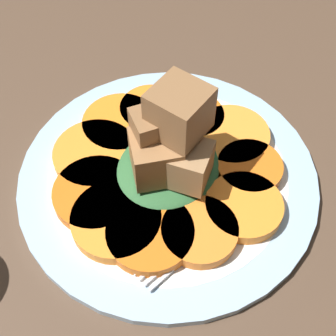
{
  "coord_description": "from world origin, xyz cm",
  "views": [
    {
      "loc": [
        -19.7,
        -19.62,
        41.92
      ],
      "look_at": [
        0.0,
        0.0,
        4.1
      ],
      "focal_mm": 50.0,
      "sensor_mm": 36.0,
      "label": 1
    }
  ],
  "objects": [
    {
      "name": "carrot_slice_6",
      "position": [
        -2.9,
        -6.99,
        3.75
      ],
      "size": [
        7.16,
        7.16,
        1.3
      ],
      "primitive_type": "cylinder",
      "color": "orange",
      "rests_on": "plate"
    },
    {
      "name": "carrot_slice_3",
      "position": [
        -6.95,
        2.92,
        3.75
      ],
      "size": [
        8.51,
        8.51,
        1.3
      ],
      "primitive_type": "cylinder",
      "color": "#D66114",
      "rests_on": "plate"
    },
    {
      "name": "table_slab",
      "position": [
        0.0,
        0.0,
        1.0
      ],
      "size": [
        120.0,
        120.0,
        2.0
      ],
      "primitive_type": "cube",
      "color": "#4C3828",
      "rests_on": "ground"
    },
    {
      "name": "fork",
      "position": [
        -1.19,
        -6.91,
        3.3
      ],
      "size": [
        18.59,
        2.47,
        0.4
      ],
      "rotation": [
        0.0,
        0.0,
        -0.03
      ],
      "color": "silver",
      "rests_on": "plate"
    },
    {
      "name": "carrot_slice_0",
      "position": [
        4.51,
        7.16,
        3.75
      ],
      "size": [
        6.91,
        6.91,
        1.3
      ],
      "primitive_type": "cylinder",
      "color": "orange",
      "rests_on": "plate"
    },
    {
      "name": "carrot_slice_2",
      "position": [
        -3.9,
        6.69,
        3.75
      ],
      "size": [
        8.75,
        8.75,
        1.3
      ],
      "primitive_type": "cylinder",
      "color": "orange",
      "rests_on": "plate"
    },
    {
      "name": "plate",
      "position": [
        0.0,
        0.0,
        2.52
      ],
      "size": [
        30.59,
        30.59,
        1.05
      ],
      "color": "#99B7D1",
      "rests_on": "table_slab"
    },
    {
      "name": "carrot_slice_5",
      "position": [
        -6.27,
        -3.93,
        3.75
      ],
      "size": [
        8.18,
        8.18,
        1.3
      ],
      "primitive_type": "cylinder",
      "color": "#D76115",
      "rests_on": "plate"
    },
    {
      "name": "carrot_slice_8",
      "position": [
        6.02,
        -5.69,
        3.75
      ],
      "size": [
        6.65,
        6.65,
        1.3
      ],
      "primitive_type": "cylinder",
      "color": "orange",
      "rests_on": "plate"
    },
    {
      "name": "center_pile",
      "position": [
        -0.18,
        -0.3,
        7.03
      ],
      "size": [
        11.04,
        10.24,
        11.37
      ],
      "color": "#2D6033",
      "rests_on": "plate"
    },
    {
      "name": "carrot_slice_9",
      "position": [
        7.94,
        -1.65,
        3.75
      ],
      "size": [
        8.09,
        8.09,
        1.3
      ],
      "primitive_type": "cylinder",
      "color": "orange",
      "rests_on": "plate"
    },
    {
      "name": "carrot_slice_1",
      "position": [
        0.72,
        8.06,
        3.75
      ],
      "size": [
        8.19,
        8.19,
        1.3
      ],
      "primitive_type": "cylinder",
      "color": "orange",
      "rests_on": "plate"
    },
    {
      "name": "carrot_slice_7",
      "position": [
        2.04,
        -8.19,
        3.75
      ],
      "size": [
        7.47,
        7.47,
        1.3
      ],
      "primitive_type": "cylinder",
      "color": "orange",
      "rests_on": "plate"
    },
    {
      "name": "carrot_slice_10",
      "position": [
        7.08,
        3.07,
        3.75
      ],
      "size": [
        6.7,
        6.7,
        1.3
      ],
      "primitive_type": "cylinder",
      "color": "orange",
      "rests_on": "plate"
    },
    {
      "name": "carrot_slice_4",
      "position": [
        -7.53,
        -0.65,
        3.75
      ],
      "size": [
        8.55,
        8.55,
        1.3
      ],
      "primitive_type": "cylinder",
      "color": "orange",
      "rests_on": "plate"
    }
  ]
}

